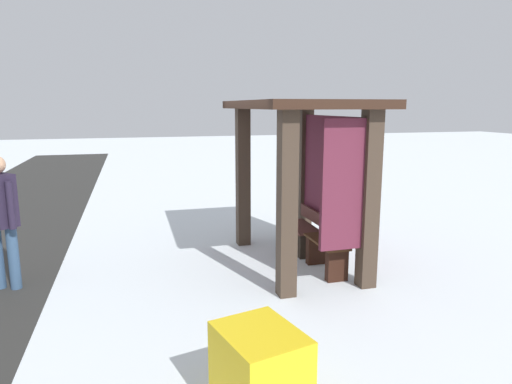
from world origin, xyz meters
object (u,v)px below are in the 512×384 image
bench_center_inside (328,250)px  grit_bin (260,376)px  bus_shelter (308,151)px  bench_left_inside (302,233)px  person_walking (1,212)px

bench_center_inside → grit_bin: bench_center_inside is taller
bus_shelter → bench_left_inside: size_ratio=3.10×
bus_shelter → bench_center_inside: 1.50m
bench_center_inside → person_walking: size_ratio=0.52×
grit_bin → person_walking: bearing=-143.1°
bench_left_inside → bench_center_inside: size_ratio=1.00×
person_walking → bus_shelter: bearing=88.3°
bench_left_inside → bus_shelter: bearing=-15.9°
bus_shelter → bench_center_inside: bus_shelter is taller
bus_shelter → grit_bin: bearing=-27.2°
person_walking → grit_bin: 4.30m
bench_left_inside → bench_center_inside: (1.03, -0.00, 0.02)m
person_walking → bench_left_inside: bearing=96.0°
bench_left_inside → person_walking: size_ratio=0.52×
bench_center_inside → grit_bin: 3.38m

